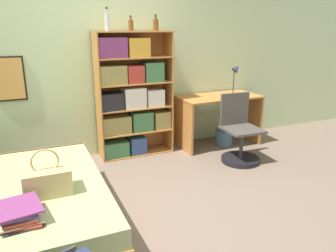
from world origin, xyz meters
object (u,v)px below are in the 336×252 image
at_px(desk, 218,111).
at_px(desk_chair, 239,141).
at_px(bottle_brown, 131,25).
at_px(waste_bin, 224,137).
at_px(book_stack_on_bed, 20,213).
at_px(desk_lamp, 236,73).
at_px(bottle_clear, 156,25).
at_px(bed, 41,206).
at_px(bottle_green, 107,22).
at_px(handbag, 47,180).
at_px(bookcase, 131,97).

distance_m(desk, desk_chair, 0.72).
xyz_separation_m(bottle_brown, waste_bin, (1.36, -0.22, -1.65)).
bearing_deg(book_stack_on_bed, desk_lamp, 30.63).
distance_m(bottle_clear, waste_bin, 1.95).
height_order(desk_chair, waste_bin, desk_chair).
height_order(bed, bottle_green, bottle_green).
bearing_deg(bottle_clear, desk, -7.98).
distance_m(bed, book_stack_on_bed, 0.63).
relative_size(book_stack_on_bed, waste_bin, 1.44).
bearing_deg(book_stack_on_bed, bottle_clear, 47.02).
bearing_deg(bottle_brown, book_stack_on_bed, -126.83).
relative_size(desk, waste_bin, 4.71).
height_order(book_stack_on_bed, waste_bin, book_stack_on_bed).
bearing_deg(desk, book_stack_on_bed, -146.77).
xyz_separation_m(bottle_brown, desk, (1.28, -0.16, -1.23)).
bearing_deg(desk_chair, waste_bin, 75.43).
relative_size(handbag, bottle_clear, 1.89).
bearing_deg(desk, bookcase, 174.24).
height_order(bookcase, desk_lamp, bookcase).
distance_m(handbag, bottle_green, 2.23).
xyz_separation_m(desk_chair, waste_bin, (0.16, 0.61, -0.17)).
bearing_deg(desk_lamp, bookcase, 174.37).
height_order(bed, desk, desk).
height_order(handbag, bottle_green, bottle_green).
distance_m(handbag, bookcase, 2.03).
height_order(bookcase, waste_bin, bookcase).
xyz_separation_m(bookcase, desk, (1.32, -0.13, -0.30)).
height_order(desk_lamp, waste_bin, desk_lamp).
xyz_separation_m(handbag, desk_lamp, (2.80, 1.44, 0.54)).
distance_m(bookcase, desk, 1.36).
distance_m(bed, desk, 2.92).
relative_size(bottle_green, bottle_brown, 1.50).
bearing_deg(waste_bin, book_stack_on_bed, -148.40).
height_order(bed, book_stack_on_bed, book_stack_on_bed).
bearing_deg(book_stack_on_bed, bottle_green, 59.07).
height_order(book_stack_on_bed, bookcase, bookcase).
relative_size(handbag, bottle_green, 1.38).
height_order(handbag, waste_bin, handbag).
distance_m(bottle_brown, desk_lamp, 1.69).
height_order(handbag, desk, handbag).
xyz_separation_m(bottle_green, desk_lamp, (1.85, -0.15, -0.72)).
relative_size(bed, bottle_clear, 9.24).
xyz_separation_m(bottle_green, bottle_brown, (0.31, 0.03, -0.04)).
bearing_deg(bottle_clear, bookcase, 179.97).
bearing_deg(bottle_brown, bottle_green, -173.80).
distance_m(bed, desk_lamp, 3.24).
xyz_separation_m(bed, book_stack_on_bed, (-0.14, -0.55, 0.27)).
distance_m(bookcase, bottle_clear, 1.01).
distance_m(book_stack_on_bed, desk_chair, 2.91).
bearing_deg(bottle_brown, bookcase, -144.30).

